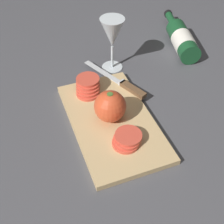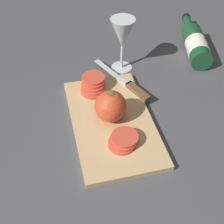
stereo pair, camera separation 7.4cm
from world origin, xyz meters
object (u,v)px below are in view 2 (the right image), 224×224
object	(u,v)px
wine_glass	(122,35)
tomato_slice_stack_far	(123,140)
wine_bottle	(196,44)
whole_tomato	(110,106)
knife	(132,87)
tomato_slice_stack_near	(93,85)

from	to	relation	value
wine_glass	tomato_slice_stack_far	distance (m)	0.37
wine_bottle	wine_glass	world-z (taller)	wine_glass
wine_bottle	wine_glass	bearing A→B (deg)	94.54
wine_glass	tomato_slice_stack_far	bearing A→B (deg)	165.54
whole_tomato	knife	bearing A→B (deg)	-42.02
whole_tomato	wine_glass	bearing A→B (deg)	-21.99
wine_glass	whole_tomato	size ratio (longest dim) A/B	2.02
wine_bottle	tomato_slice_stack_near	distance (m)	0.43
tomato_slice_stack_near	tomato_slice_stack_far	xyz separation A→B (m)	(-0.23, -0.03, -0.01)
whole_tomato	tomato_slice_stack_far	size ratio (longest dim) A/B	1.10
knife	tomato_slice_stack_near	world-z (taller)	tomato_slice_stack_near
wine_bottle	tomato_slice_stack_near	bearing A→B (deg)	108.46
wine_glass	knife	bearing A→B (deg)	178.78
wine_bottle	wine_glass	xyz separation A→B (m)	(-0.02, 0.28, 0.09)
wine_glass	tomato_slice_stack_near	xyz separation A→B (m)	(-0.11, 0.12, -0.09)
knife	tomato_slice_stack_near	distance (m)	0.12
wine_bottle	tomato_slice_stack_near	size ratio (longest dim) A/B	3.29
knife	whole_tomato	bearing A→B (deg)	113.94
tomato_slice_stack_far	whole_tomato	bearing A→B (deg)	5.63
tomato_slice_stack_far	wine_bottle	bearing A→B (deg)	-45.32
whole_tomato	tomato_slice_stack_near	xyz separation A→B (m)	(0.13, 0.02, -0.02)
wine_glass	knife	size ratio (longest dim) A/B	0.73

